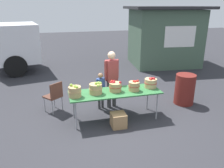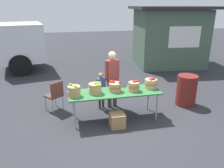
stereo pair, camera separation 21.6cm
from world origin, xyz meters
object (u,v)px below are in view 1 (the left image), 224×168
(vendor_adult, at_px, (112,75))
(apple_basket_red_0, at_px, (115,87))
(apple_basket_green_1, at_px, (96,88))
(apple_basket_red_2, at_px, (151,83))
(trash_barrel, at_px, (185,89))
(apple_basket_green_0, at_px, (75,91))
(folding_chair, at_px, (54,95))
(child_customer, at_px, (101,88))
(produce_crate, at_px, (118,120))
(market_table, at_px, (115,93))
(apple_basket_red_1, at_px, (134,86))

(vendor_adult, bearing_deg, apple_basket_red_0, 72.00)
(apple_basket_green_1, relative_size, apple_basket_red_2, 1.00)
(trash_barrel, bearing_deg, vendor_adult, 171.65)
(apple_basket_green_0, xyz_separation_m, apple_basket_red_0, (1.02, 0.10, -0.01))
(apple_basket_red_2, height_order, folding_chair, apple_basket_red_2)
(child_customer, xyz_separation_m, produce_crate, (0.20, -1.11, -0.45))
(market_table, bearing_deg, apple_basket_red_2, 3.00)
(market_table, xyz_separation_m, apple_basket_green_1, (-0.49, -0.01, 0.18))
(apple_basket_green_1, xyz_separation_m, trash_barrel, (2.74, 0.40, -0.44))
(apple_basket_red_2, height_order, produce_crate, apple_basket_red_2)
(apple_basket_red_2, xyz_separation_m, produce_crate, (-1.01, -0.48, -0.71))
(apple_basket_red_0, relative_size, apple_basket_red_1, 1.11)
(apple_basket_red_1, distance_m, vendor_adult, 0.86)
(produce_crate, bearing_deg, child_customer, 100.16)
(vendor_adult, bearing_deg, folding_chair, -14.17)
(apple_basket_green_0, bearing_deg, vendor_adult, 35.31)
(apple_basket_red_1, bearing_deg, trash_barrel, 14.04)
(apple_basket_red_0, relative_size, child_customer, 0.31)
(apple_basket_red_0, height_order, child_customer, child_customer)
(vendor_adult, height_order, folding_chair, vendor_adult)
(trash_barrel, bearing_deg, produce_crate, -160.31)
(market_table, distance_m, trash_barrel, 2.30)
(apple_basket_red_1, relative_size, vendor_adult, 0.18)
(apple_basket_red_0, distance_m, vendor_adult, 0.69)
(apple_basket_red_0, height_order, folding_chair, apple_basket_red_0)
(apple_basket_red_0, bearing_deg, trash_barrel, 9.19)
(apple_basket_green_1, distance_m, apple_basket_red_0, 0.50)
(apple_basket_red_2, distance_m, folding_chair, 2.61)
(vendor_adult, bearing_deg, child_customer, -6.38)
(apple_basket_green_1, distance_m, apple_basket_red_1, 0.98)
(apple_basket_red_0, bearing_deg, apple_basket_green_1, -175.90)
(apple_basket_green_0, distance_m, child_customer, 1.11)
(market_table, distance_m, apple_basket_red_2, 1.00)
(apple_basket_red_1, height_order, vendor_adult, vendor_adult)
(trash_barrel, bearing_deg, child_customer, 173.32)
(child_customer, bearing_deg, apple_basket_red_0, 92.52)
(child_customer, relative_size, produce_crate, 3.03)
(child_customer, xyz_separation_m, folding_chair, (-1.26, 0.11, -0.11))
(folding_chair, distance_m, produce_crate, 1.93)
(apple_basket_red_0, distance_m, child_customer, 0.74)
(market_table, xyz_separation_m, apple_basket_green_0, (-1.00, -0.07, 0.18))
(apple_basket_green_1, height_order, produce_crate, apple_basket_green_1)
(market_table, relative_size, produce_crate, 6.59)
(market_table, distance_m, apple_basket_green_1, 0.52)
(apple_basket_red_2, bearing_deg, apple_basket_red_0, -178.73)
(apple_basket_red_2, height_order, vendor_adult, vendor_adult)
(apple_basket_green_0, distance_m, apple_basket_green_1, 0.52)
(vendor_adult, distance_m, child_customer, 0.47)
(apple_basket_green_0, relative_size, apple_basket_red_0, 0.97)
(apple_basket_green_1, xyz_separation_m, apple_basket_red_1, (0.98, -0.04, -0.01))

